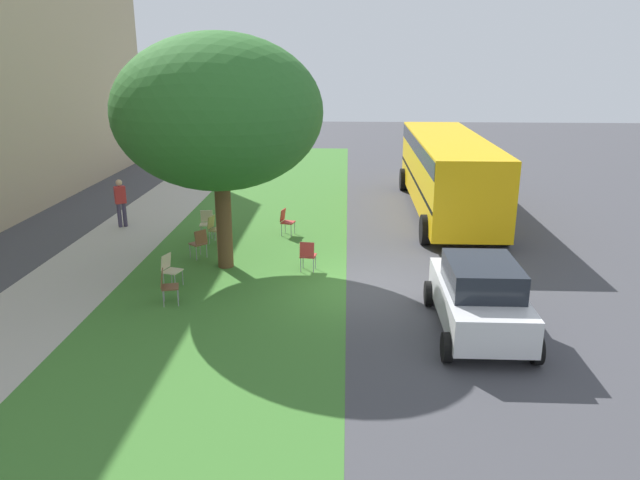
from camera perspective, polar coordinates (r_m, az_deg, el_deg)
The scene contains 14 objects.
ground at distance 15.69m, azimuth 3.24°, elevation -4.56°, with size 80.00×80.00×0.00m, color #424247.
grass_verge at distance 15.97m, azimuth -8.35°, elevation -4.32°, with size 48.00×6.00×0.01m, color #3D752D.
sidewalk_strip at distance 17.34m, azimuth -22.81°, elevation -3.77°, with size 48.00×2.80×0.01m, color #ADA89E.
street_tree at distance 16.50m, azimuth -9.61°, elevation 11.84°, with size 5.58×5.58×6.41m.
chair_0 at distance 14.97m, azimuth -14.33°, elevation -4.08°, with size 0.51×0.51×0.88m.
chair_1 at distance 20.22m, azimuth -10.72°, elevation 1.74°, with size 0.46×0.46×0.88m.
chair_2 at distance 20.09m, azimuth -3.25°, elevation 1.92°, with size 0.51×0.51×0.88m.
chair_3 at distance 18.09m, azimuth -11.40°, elevation -0.15°, with size 0.59×0.59×0.88m.
chair_4 at distance 16.06m, azimuth -14.06°, elevation -2.58°, with size 0.52×0.52×0.88m.
chair_5 at distance 16.67m, azimuth -1.18°, elevation -1.32°, with size 0.47×0.46×0.88m.
chair_6 at distance 19.50m, azimuth -10.00°, elevation 1.20°, with size 0.52×0.52×0.88m.
parked_car at distance 13.42m, azimuth 14.88°, elevation -5.18°, with size 3.70×1.92×1.65m.
school_bus at distance 23.14m, azimuth 12.03°, elevation 6.76°, with size 10.40×2.80×2.88m.
pedestrian_0 at distance 22.04m, azimuth -18.39°, elevation 3.52°, with size 0.36×0.41×1.69m.
Camera 1 is at (-14.57, 0.21, 5.83)m, focal length 33.71 mm.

